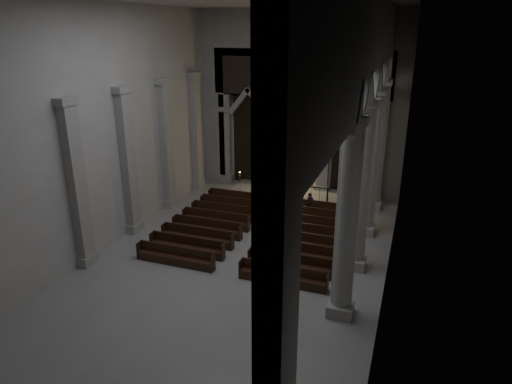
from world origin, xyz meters
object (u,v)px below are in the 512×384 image
candle_stand_right (337,200)px  worshipper (310,203)px  altar (284,180)px  pews (257,232)px  altar_rail (289,189)px  candle_stand_left (240,187)px

candle_stand_right → worshipper: bearing=-124.1°
altar → pews: (0.79, -7.97, -0.40)m
altar_rail → candle_stand_left: candle_stand_left is taller
altar_rail → candle_stand_left: 3.46m
altar → candle_stand_left: candle_stand_left is taller
candle_stand_left → pews: candle_stand_left is taller
altar → worshipper: (2.72, -3.67, -0.04)m
candle_stand_left → worshipper: size_ratio=1.16×
altar → altar_rail: (0.79, -1.61, -0.00)m
altar → candle_stand_left: 3.17m
candle_stand_left → candle_stand_right: 6.72m
altar_rail → worshipper: (1.93, -2.06, -0.04)m
altar → altar_rail: altar is taller
altar → worshipper: 4.57m
altar_rail → candle_stand_left: bearing=-178.5°
pews → worshipper: 4.73m
altar → altar_rail: size_ratio=0.41×
worshipper → candle_stand_right: bearing=38.6°
altar → altar_rail: bearing=-63.9°
altar_rail → candle_stand_right: bearing=-1.1°
altar_rail → pews: (0.00, -6.36, -0.40)m
altar_rail → pews: size_ratio=0.56×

